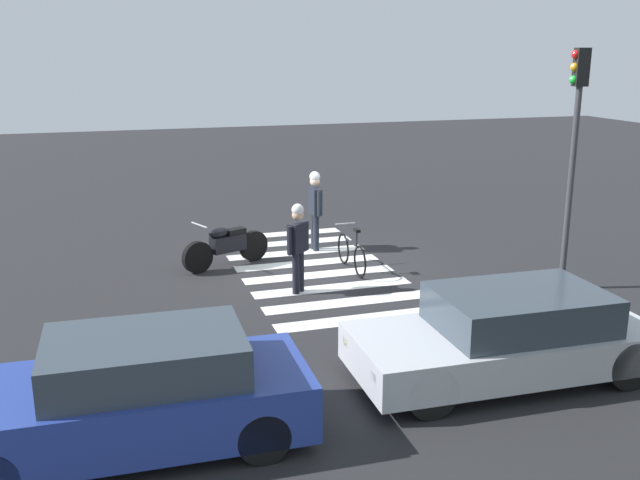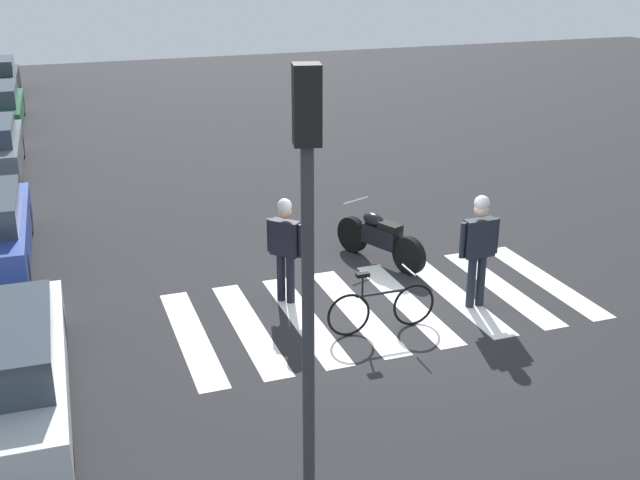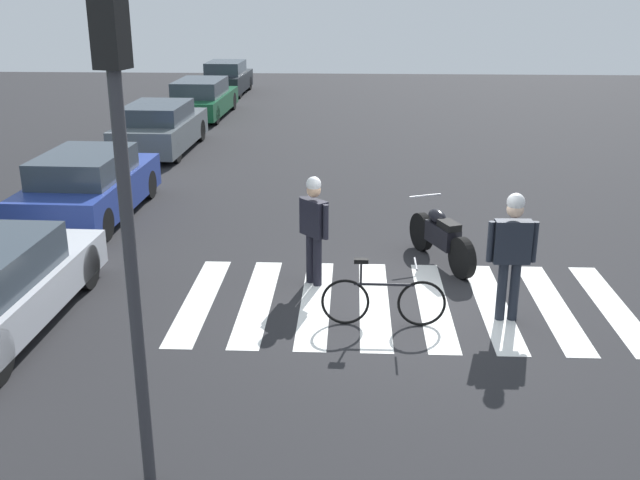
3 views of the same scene
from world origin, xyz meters
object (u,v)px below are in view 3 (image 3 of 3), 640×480
at_px(leaning_bicycle, 383,300).
at_px(officer_on_foot, 314,223).
at_px(car_black_suv, 227,78).
at_px(car_grey_coupe, 160,128).
at_px(traffic_light_pole, 124,173).
at_px(officer_by_motorcycle, 512,247).
at_px(car_blue_hatchback, 89,186).
at_px(police_motorcycle, 441,237).
at_px(car_green_compact, 202,99).

relative_size(leaning_bicycle, officer_on_foot, 0.99).
bearing_deg(car_black_suv, car_grey_coupe, 179.98).
relative_size(leaning_bicycle, traffic_light_pole, 0.38).
distance_m(officer_by_motorcycle, traffic_light_pole, 6.06).
bearing_deg(officer_by_motorcycle, car_blue_hatchback, 59.03).
relative_size(officer_on_foot, officer_by_motorcycle, 0.94).
bearing_deg(police_motorcycle, car_grey_coupe, 39.04).
bearing_deg(car_blue_hatchback, car_grey_coupe, 1.18).
height_order(car_green_compact, car_black_suv, car_black_suv).
height_order(leaning_bicycle, car_green_compact, car_green_compact).
height_order(officer_by_motorcycle, traffic_light_pole, traffic_light_pole).
height_order(police_motorcycle, car_black_suv, car_black_suv).
bearing_deg(car_green_compact, officer_by_motorcycle, -155.25).
distance_m(leaning_bicycle, car_black_suv, 23.71).
distance_m(officer_by_motorcycle, car_green_compact, 18.58).
height_order(car_grey_coupe, traffic_light_pole, traffic_light_pole).
xyz_separation_m(police_motorcycle, car_blue_hatchback, (2.36, 6.99, 0.19)).
bearing_deg(car_grey_coupe, car_black_suv, -0.02).
height_order(officer_by_motorcycle, car_blue_hatchback, officer_by_motorcycle).
height_order(leaning_bicycle, car_black_suv, car_black_suv).
bearing_deg(car_grey_coupe, officer_by_motorcycle, -144.64).
bearing_deg(traffic_light_pole, leaning_bicycle, -33.72).
height_order(police_motorcycle, officer_on_foot, officer_on_foot).
relative_size(officer_on_foot, car_black_suv, 0.45).
distance_m(police_motorcycle, officer_on_foot, 2.46).
xyz_separation_m(car_grey_coupe, car_black_suv, (11.63, -0.00, -0.01)).
bearing_deg(police_motorcycle, officer_on_foot, 115.67).
xyz_separation_m(police_motorcycle, officer_on_foot, (-1.04, 2.16, 0.56)).
xyz_separation_m(leaning_bicycle, car_green_compact, (17.14, 5.97, 0.26)).
bearing_deg(car_black_suv, officer_by_motorcycle, -160.95).
height_order(leaning_bicycle, car_grey_coupe, car_grey_coupe).
height_order(officer_by_motorcycle, car_green_compact, officer_by_motorcycle).
height_order(car_grey_coupe, car_green_compact, car_grey_coupe).
bearing_deg(police_motorcycle, car_blue_hatchback, 71.32).
xyz_separation_m(leaning_bicycle, traffic_light_pole, (-3.60, 2.41, 2.73)).
relative_size(police_motorcycle, traffic_light_pole, 0.43).
bearing_deg(police_motorcycle, traffic_light_pole, 150.30).
xyz_separation_m(car_green_compact, traffic_light_pole, (-20.75, -3.56, 2.47)).
xyz_separation_m(police_motorcycle, officer_by_motorcycle, (-2.26, -0.71, 0.65)).
distance_m(police_motorcycle, leaning_bicycle, 2.76).
xyz_separation_m(officer_by_motorcycle, car_green_compact, (16.87, 7.78, -0.48)).
relative_size(officer_by_motorcycle, car_grey_coupe, 0.44).
xyz_separation_m(officer_on_foot, officer_by_motorcycle, (-1.22, -2.87, 0.08)).
bearing_deg(traffic_light_pole, officer_by_motorcycle, -47.36).
bearing_deg(officer_on_foot, traffic_light_pole, 165.23).
relative_size(leaning_bicycle, car_green_compact, 0.37).
relative_size(leaning_bicycle, officer_by_motorcycle, 0.93).
bearing_deg(car_blue_hatchback, officer_by_motorcycle, -120.97).
distance_m(police_motorcycle, car_blue_hatchback, 7.38).
bearing_deg(officer_on_foot, leaning_bicycle, -144.70).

